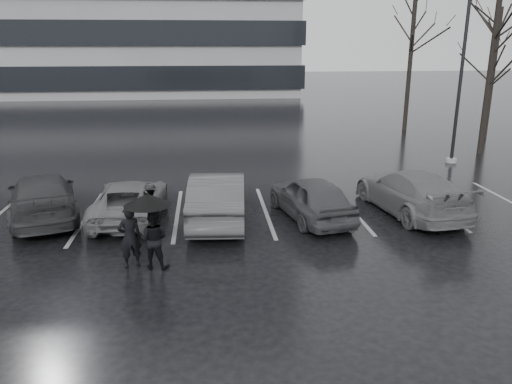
{
  "coord_description": "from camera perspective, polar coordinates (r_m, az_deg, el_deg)",
  "views": [
    {
      "loc": [
        -1.23,
        -12.56,
        5.21
      ],
      "look_at": [
        0.14,
        1.0,
        1.1
      ],
      "focal_mm": 35.0,
      "sensor_mm": 36.0,
      "label": 1
    }
  ],
  "objects": [
    {
      "name": "tree_east",
      "position": [
        26.18,
        25.22,
        12.59
      ],
      "size": [
        0.26,
        0.26,
        8.0
      ],
      "primitive_type": "cylinder",
      "color": "black",
      "rests_on": "ground"
    },
    {
      "name": "ground",
      "position": [
        13.65,
        -0.18,
        -5.65
      ],
      "size": [
        160.0,
        160.0,
        0.0
      ],
      "primitive_type": "plane",
      "color": "black",
      "rests_on": "ground"
    },
    {
      "name": "tree_north",
      "position": [
        32.0,
        17.23,
        14.34
      ],
      "size": [
        0.26,
        0.26,
        8.5
      ],
      "primitive_type": "cylinder",
      "color": "black",
      "rests_on": "ground"
    },
    {
      "name": "pedestrian_left",
      "position": [
        12.26,
        -14.23,
        -5.01
      ],
      "size": [
        0.65,
        0.55,
        1.53
      ],
      "primitive_type": "imported",
      "rotation": [
        0.0,
        0.0,
        3.52
      ],
      "color": "black",
      "rests_on": "ground"
    },
    {
      "name": "tree_ne",
      "position": [
        30.91,
        25.4,
        12.04
      ],
      "size": [
        0.26,
        0.26,
        7.0
      ],
      "primitive_type": "cylinder",
      "color": "black",
      "rests_on": "ground"
    },
    {
      "name": "car_west_a",
      "position": [
        15.04,
        -4.38,
        -0.52
      ],
      "size": [
        1.9,
        4.65,
        1.5
      ],
      "primitive_type": "imported",
      "rotation": [
        0.0,
        0.0,
        3.07
      ],
      "color": "#303033",
      "rests_on": "ground"
    },
    {
      "name": "pedestrian_right",
      "position": [
        12.12,
        -11.62,
        -5.29
      ],
      "size": [
        0.82,
        0.71,
        1.45
      ],
      "primitive_type": "imported",
      "rotation": [
        0.0,
        0.0,
        2.89
      ],
      "color": "black",
      "rests_on": "ground"
    },
    {
      "name": "car_west_c",
      "position": [
        16.55,
        -23.19,
        -0.5
      ],
      "size": [
        3.23,
        5.03,
        1.36
      ],
      "primitive_type": "imported",
      "rotation": [
        0.0,
        0.0,
        3.45
      ],
      "color": "black",
      "rests_on": "ground"
    },
    {
      "name": "stall_stripes",
      "position": [
        15.94,
        -3.93,
        -2.33
      ],
      "size": [
        19.72,
        5.0,
        0.0
      ],
      "color": "#98989B",
      "rests_on": "ground"
    },
    {
      "name": "car_west_b",
      "position": [
        15.68,
        -14.18,
        -0.87
      ],
      "size": [
        2.03,
        4.3,
        1.19
      ],
      "primitive_type": "imported",
      "rotation": [
        0.0,
        0.0,
        3.13
      ],
      "color": "#4C4C4E",
      "rests_on": "ground"
    },
    {
      "name": "car_main",
      "position": [
        15.29,
        6.31,
        -0.61
      ],
      "size": [
        2.35,
        4.14,
        1.33
      ],
      "primitive_type": "imported",
      "rotation": [
        0.0,
        0.0,
        3.35
      ],
      "color": "black",
      "rests_on": "ground"
    },
    {
      "name": "car_east",
      "position": [
        16.44,
        17.25,
        0.04
      ],
      "size": [
        2.6,
        4.97,
        1.38
      ],
      "primitive_type": "imported",
      "rotation": [
        0.0,
        0.0,
        3.29
      ],
      "color": "#4C4C4E",
      "rests_on": "ground"
    },
    {
      "name": "umbrella",
      "position": [
        11.87,
        -12.33,
        -0.86
      ],
      "size": [
        1.1,
        1.1,
        1.86
      ],
      "color": "black",
      "rests_on": "ground"
    },
    {
      "name": "lamp_post",
      "position": [
        23.67,
        22.4,
        12.35
      ],
      "size": [
        0.46,
        0.46,
        8.49
      ],
      "rotation": [
        0.0,
        0.0,
        0.25
      ],
      "color": "#9B9C9E",
      "rests_on": "ground"
    }
  ]
}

